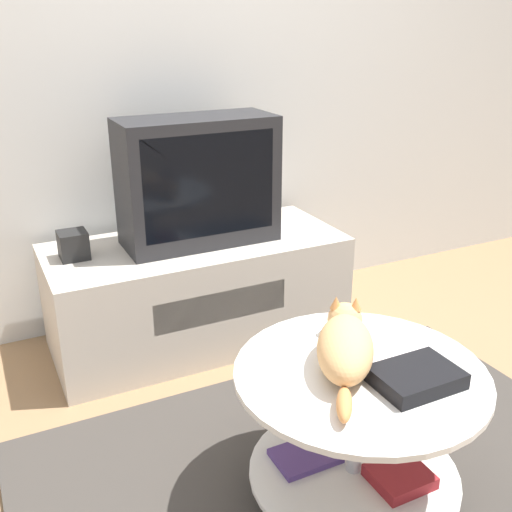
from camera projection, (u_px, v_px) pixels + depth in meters
name	position (u px, v px, depth m)	size (l,w,h in m)	color
ground_plane	(337.00, 487.00, 1.92)	(12.00, 12.00, 0.00)	#93704C
wall_back	(168.00, 41.00, 2.65)	(8.00, 0.05, 2.60)	silver
rug	(337.00, 484.00, 1.91)	(1.93, 1.36, 0.02)	#3D3833
tv_stand	(198.00, 291.00, 2.72)	(1.30, 0.57, 0.48)	beige
tv	(198.00, 181.00, 2.54)	(0.66, 0.29, 0.54)	#232326
speaker	(73.00, 245.00, 2.43)	(0.11, 0.11, 0.11)	black
coffee_table	(357.00, 423.00, 1.74)	(0.72, 0.72, 0.46)	#B2B2B7
dvd_box	(416.00, 377.00, 1.60)	(0.23, 0.16, 0.05)	black
cat	(345.00, 344.00, 1.68)	(0.34, 0.46, 0.13)	tan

